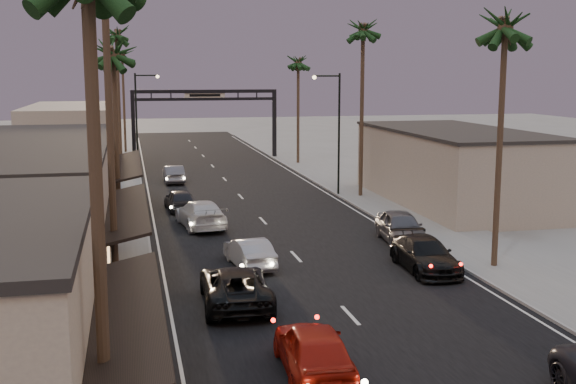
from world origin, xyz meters
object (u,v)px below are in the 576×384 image
palm_ld (116,30)px  palm_rc (298,58)px  palm_ra (506,18)px  curbside_black (425,254)px  streetlight_right (335,124)px  streetlight_left (140,116)px  palm_rb (363,24)px  oncoming_pickup (235,286)px  palm_lc (113,46)px  palm_far (122,51)px  arch (205,106)px  oncoming_red (314,349)px  oncoming_silver (249,252)px

palm_ld → palm_rc: 19.51m
palm_ra → curbside_black: 11.21m
streetlight_right → curbside_black: 21.29m
streetlight_left → palm_rb: (15.52, -14.00, 7.09)m
streetlight_left → palm_rb: 22.07m
palm_ld → oncoming_pickup: 36.08m
palm_lc → curbside_black: 20.57m
streetlight_right → palm_far: palm_far is taller
streetlight_left → oncoming_pickup: size_ratio=1.61×
arch → streetlight_right: 25.94m
oncoming_red → palm_lc: bearing=-72.1°
streetlight_left → palm_rc: bearing=21.1°
streetlight_right → palm_lc: bearing=-149.9°
palm_ld → palm_rb: bearing=-32.6°
oncoming_pickup → oncoming_silver: oncoming_pickup is taller
streetlight_right → oncoming_red: bearing=-107.3°
curbside_black → oncoming_red: bearing=-125.9°
streetlight_right → curbside_black: bearing=-94.6°
palm_ld → oncoming_silver: palm_ld is taller
arch → oncoming_pickup: 49.24m
streetlight_right → oncoming_red: streetlight_right is taller
palm_lc → palm_rb: size_ratio=0.86×
arch → palm_far: palm_far is taller
streetlight_left → palm_far: palm_far is taller
palm_rb → streetlight_left: bearing=137.9°
palm_lc → palm_ra: 20.99m
oncoming_pickup → palm_rb: bearing=-116.2°
streetlight_left → palm_rb: bearing=-42.1°
palm_far → palm_rc: bearing=-39.6°
palm_lc → curbside_black: size_ratio=2.34×
streetlight_right → oncoming_silver: (-9.50, -18.34, -4.63)m
palm_rc → oncoming_red: bearing=-102.8°
palm_rb → oncoming_pickup: size_ratio=2.54×
palm_ld → streetlight_right: bearing=-32.8°
streetlight_left → palm_lc: 22.65m
arch → palm_rb: palm_rb is taller
palm_rb → oncoming_pickup: bearing=-119.0°
palm_ld → palm_far: palm_ld is taller
palm_rc → curbside_black: size_ratio=2.34×
palm_rc → palm_far: (-16.90, 14.00, 0.97)m
arch → oncoming_pickup: bearing=-94.7°
streetlight_right → curbside_black: streetlight_right is taller
oncoming_pickup → oncoming_silver: bearing=-102.2°
arch → oncoming_red: bearing=-92.8°
streetlight_right → oncoming_pickup: 26.63m
palm_rc → oncoming_red: size_ratio=2.54×
streetlight_right → palm_ra: bearing=-85.4°
arch → palm_rc: size_ratio=1.25×
oncoming_red → curbside_black: size_ratio=0.92×
palm_ld → palm_rb: size_ratio=1.00×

